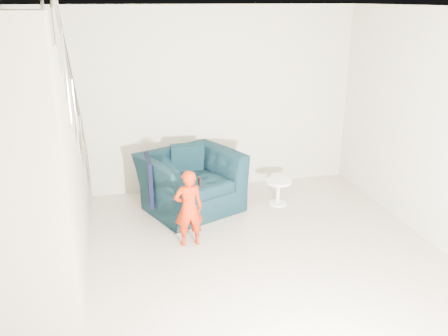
{
  "coord_description": "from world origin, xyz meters",
  "views": [
    {
      "loc": [
        -1.1,
        -4.01,
        2.77
      ],
      "look_at": [
        0.15,
        1.2,
        0.85
      ],
      "focal_mm": 38.0,
      "sensor_mm": 36.0,
      "label": 1
    }
  ],
  "objects_px": {
    "side_table": "(278,188)",
    "staircase": "(25,198)",
    "armchair": "(191,182)",
    "toddler": "(189,208)"
  },
  "relations": [
    {
      "from": "armchair",
      "to": "staircase",
      "type": "distance_m",
      "value": 2.42
    },
    {
      "from": "armchair",
      "to": "side_table",
      "type": "bearing_deg",
      "value": -29.94
    },
    {
      "from": "side_table",
      "to": "staircase",
      "type": "distance_m",
      "value": 3.42
    },
    {
      "from": "armchair",
      "to": "toddler",
      "type": "height_order",
      "value": "toddler"
    },
    {
      "from": "armchair",
      "to": "staircase",
      "type": "relative_size",
      "value": 0.34
    },
    {
      "from": "side_table",
      "to": "staircase",
      "type": "bearing_deg",
      "value": -157.41
    },
    {
      "from": "armchair",
      "to": "side_table",
      "type": "distance_m",
      "value": 1.24
    },
    {
      "from": "armchair",
      "to": "staircase",
      "type": "height_order",
      "value": "staircase"
    },
    {
      "from": "side_table",
      "to": "toddler",
      "type": "bearing_deg",
      "value": -148.67
    },
    {
      "from": "staircase",
      "to": "side_table",
      "type": "bearing_deg",
      "value": 22.59
    }
  ]
}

